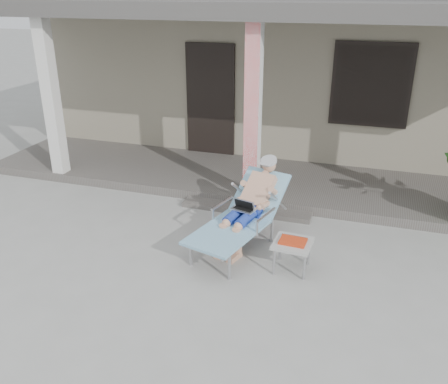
% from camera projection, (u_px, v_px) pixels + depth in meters
% --- Properties ---
extents(ground, '(60.00, 60.00, 0.00)m').
position_uv_depth(ground, '(205.00, 275.00, 5.68)').
color(ground, '#9E9E99').
rests_on(ground, ground).
extents(house, '(10.40, 5.40, 3.30)m').
position_uv_depth(house, '(301.00, 60.00, 10.70)').
color(house, gray).
rests_on(house, ground).
extents(porch_deck, '(10.00, 2.00, 0.15)m').
position_uv_depth(porch_deck, '(263.00, 180.00, 8.28)').
color(porch_deck, '#605B56').
rests_on(porch_deck, ground).
extents(porch_overhang, '(10.00, 2.30, 2.85)m').
position_uv_depth(porch_overhang, '(268.00, 15.00, 7.15)').
color(porch_overhang, silver).
rests_on(porch_overhang, porch_deck).
extents(porch_step, '(2.00, 0.30, 0.07)m').
position_uv_depth(porch_step, '(246.00, 209.00, 7.29)').
color(porch_step, '#605B56').
rests_on(porch_step, ground).
extents(lounger, '(1.07, 1.81, 1.14)m').
position_uv_depth(lounger, '(246.00, 196.00, 6.12)').
color(lounger, '#B7B7BC').
rests_on(lounger, ground).
extents(side_table, '(0.47, 0.47, 0.40)m').
position_uv_depth(side_table, '(293.00, 245.00, 5.68)').
color(side_table, '#A7A7A3').
rests_on(side_table, ground).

